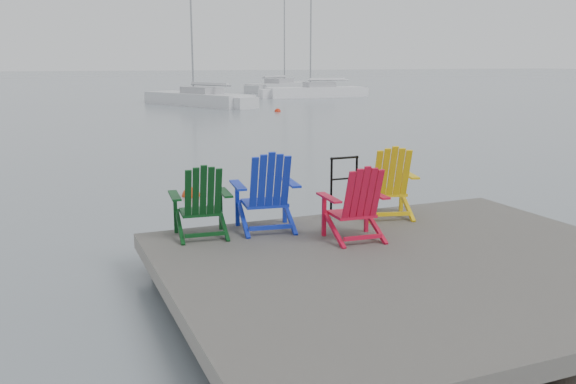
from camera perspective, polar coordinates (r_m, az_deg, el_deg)
name	(u,v)px	position (r m, az deg, el deg)	size (l,w,h in m)	color
ground	(418,300)	(7.70, 12.04, -9.82)	(400.00, 400.00, 0.00)	slate
dock	(419,273)	(7.58, 12.16, -7.38)	(6.00, 5.00, 1.40)	#292724
handrail	(344,179)	(9.55, 5.27, 1.20)	(0.48, 0.04, 0.90)	black
chair_green	(201,201)	(8.26, -8.11, -0.83)	(0.86, 0.81, 1.01)	#093513
chair_blue	(267,191)	(8.50, -2.01, 0.08)	(0.98, 0.92, 1.13)	#1128B1
chair_red	(356,203)	(8.09, 6.40, -1.02)	(0.85, 0.79, 1.02)	red
chair_yellow	(387,182)	(9.36, 9.28, 0.97)	(1.02, 0.97, 1.10)	#E3B60C
sailboat_near	(198,100)	(41.34, -8.40, 8.52)	(5.72, 8.96, 12.11)	silver
sailboat_mid	(282,87)	(60.83, -0.59, 9.76)	(8.97, 7.49, 12.78)	silver
sailboat_far	(315,93)	(50.59, 2.56, 9.27)	(8.02, 2.34, 11.04)	white
buoy_a	(191,196)	(13.30, -9.06, -0.38)	(0.40, 0.40, 0.40)	red
buoy_c	(278,112)	(35.67, -0.98, 7.53)	(0.38, 0.38, 0.38)	red
buoy_d	(148,101)	(46.59, -12.95, 8.30)	(0.35, 0.35, 0.35)	red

